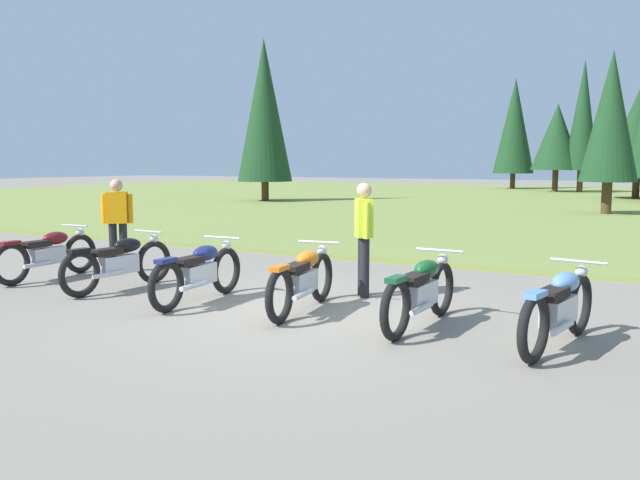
{
  "coord_description": "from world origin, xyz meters",
  "views": [
    {
      "loc": [
        4.33,
        -7.19,
        1.96
      ],
      "look_at": [
        0.0,
        0.6,
        0.9
      ],
      "focal_mm": 36.61,
      "sensor_mm": 36.0,
      "label": 1
    }
  ],
  "objects_px": {
    "motorcycle_orange": "(303,279)",
    "rider_in_hivis_vest": "(364,232)",
    "motorcycle_british_green": "(421,291)",
    "motorcycle_maroon": "(48,253)",
    "rider_checking_bike": "(117,219)",
    "motorcycle_navy": "(199,272)",
    "motorcycle_sky_blue": "(559,307)",
    "motorcycle_black": "(119,262)"
  },
  "relations": [
    {
      "from": "motorcycle_maroon",
      "to": "motorcycle_black",
      "type": "bearing_deg",
      "value": -3.41
    },
    {
      "from": "motorcycle_black",
      "to": "rider_checking_bike",
      "type": "xyz_separation_m",
      "value": [
        -1.3,
        1.23,
        0.51
      ]
    },
    {
      "from": "rider_checking_bike",
      "to": "rider_in_hivis_vest",
      "type": "bearing_deg",
      "value": 1.94
    },
    {
      "from": "motorcycle_maroon",
      "to": "motorcycle_navy",
      "type": "bearing_deg",
      "value": -3.64
    },
    {
      "from": "motorcycle_orange",
      "to": "rider_in_hivis_vest",
      "type": "relative_size",
      "value": 1.25
    },
    {
      "from": "motorcycle_maroon",
      "to": "motorcycle_sky_blue",
      "type": "xyz_separation_m",
      "value": [
        8.24,
        -0.15,
        0.0
      ]
    },
    {
      "from": "motorcycle_british_green",
      "to": "motorcycle_sky_blue",
      "type": "relative_size",
      "value": 1.01
    },
    {
      "from": "rider_checking_bike",
      "to": "motorcycle_navy",
      "type": "bearing_deg",
      "value": -24.45
    },
    {
      "from": "motorcycle_black",
      "to": "motorcycle_navy",
      "type": "relative_size",
      "value": 1.0
    },
    {
      "from": "motorcycle_maroon",
      "to": "motorcycle_navy",
      "type": "distance_m",
      "value": 3.44
    },
    {
      "from": "motorcycle_navy",
      "to": "motorcycle_orange",
      "type": "distance_m",
      "value": 1.59
    },
    {
      "from": "motorcycle_maroon",
      "to": "motorcycle_orange",
      "type": "height_order",
      "value": "same"
    },
    {
      "from": "motorcycle_black",
      "to": "rider_checking_bike",
      "type": "bearing_deg",
      "value": 136.57
    },
    {
      "from": "motorcycle_black",
      "to": "motorcycle_british_green",
      "type": "bearing_deg",
      "value": 0.94
    },
    {
      "from": "motorcycle_navy",
      "to": "motorcycle_sky_blue",
      "type": "bearing_deg",
      "value": 0.79
    },
    {
      "from": "motorcycle_orange",
      "to": "motorcycle_black",
      "type": "bearing_deg",
      "value": -178.35
    },
    {
      "from": "motorcycle_british_green",
      "to": "rider_checking_bike",
      "type": "height_order",
      "value": "rider_checking_bike"
    },
    {
      "from": "motorcycle_maroon",
      "to": "motorcycle_sky_blue",
      "type": "height_order",
      "value": "same"
    },
    {
      "from": "motorcycle_navy",
      "to": "motorcycle_orange",
      "type": "bearing_deg",
      "value": 7.46
    },
    {
      "from": "motorcycle_maroon",
      "to": "motorcycle_orange",
      "type": "bearing_deg",
      "value": -0.14
    },
    {
      "from": "motorcycle_black",
      "to": "rider_checking_bike",
      "type": "relative_size",
      "value": 1.26
    },
    {
      "from": "motorcycle_black",
      "to": "motorcycle_british_green",
      "type": "xyz_separation_m",
      "value": [
        4.88,
        0.08,
        0.0
      ]
    },
    {
      "from": "motorcycle_british_green",
      "to": "rider_in_hivis_vest",
      "type": "relative_size",
      "value": 1.26
    },
    {
      "from": "motorcycle_black",
      "to": "rider_in_hivis_vest",
      "type": "xyz_separation_m",
      "value": [
        3.5,
        1.39,
        0.51
      ]
    },
    {
      "from": "motorcycle_navy",
      "to": "motorcycle_british_green",
      "type": "height_order",
      "value": "same"
    },
    {
      "from": "motorcycle_maroon",
      "to": "rider_checking_bike",
      "type": "xyz_separation_m",
      "value": [
        0.47,
        1.13,
        0.51
      ]
    },
    {
      "from": "motorcycle_orange",
      "to": "motorcycle_sky_blue",
      "type": "relative_size",
      "value": 1.0
    },
    {
      "from": "rider_checking_bike",
      "to": "motorcycle_british_green",
      "type": "bearing_deg",
      "value": -10.56
    },
    {
      "from": "rider_in_hivis_vest",
      "to": "motorcycle_maroon",
      "type": "bearing_deg",
      "value": -166.26
    },
    {
      "from": "motorcycle_sky_blue",
      "to": "motorcycle_british_green",
      "type": "bearing_deg",
      "value": 175.47
    },
    {
      "from": "motorcycle_orange",
      "to": "rider_in_hivis_vest",
      "type": "bearing_deg",
      "value": 78.23
    },
    {
      "from": "motorcycle_sky_blue",
      "to": "motorcycle_navy",
      "type": "bearing_deg",
      "value": -179.21
    },
    {
      "from": "motorcycle_maroon",
      "to": "motorcycle_sky_blue",
      "type": "distance_m",
      "value": 8.24
    },
    {
      "from": "motorcycle_orange",
      "to": "motorcycle_british_green",
      "type": "height_order",
      "value": "same"
    },
    {
      "from": "motorcycle_navy",
      "to": "motorcycle_british_green",
      "type": "xyz_separation_m",
      "value": [
        3.22,
        0.19,
        0.0
      ]
    },
    {
      "from": "motorcycle_maroon",
      "to": "motorcycle_black",
      "type": "xyz_separation_m",
      "value": [
        1.77,
        -0.11,
        0.0
      ]
    },
    {
      "from": "motorcycle_navy",
      "to": "motorcycle_black",
      "type": "bearing_deg",
      "value": 176.1
    },
    {
      "from": "motorcycle_navy",
      "to": "rider_checking_bike",
      "type": "height_order",
      "value": "rider_checking_bike"
    },
    {
      "from": "motorcycle_navy",
      "to": "motorcycle_orange",
      "type": "relative_size",
      "value": 1.0
    },
    {
      "from": "motorcycle_sky_blue",
      "to": "rider_in_hivis_vest",
      "type": "distance_m",
      "value": 3.34
    },
    {
      "from": "motorcycle_orange",
      "to": "motorcycle_sky_blue",
      "type": "bearing_deg",
      "value": -2.47
    },
    {
      "from": "motorcycle_black",
      "to": "motorcycle_sky_blue",
      "type": "distance_m",
      "value": 6.47
    }
  ]
}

